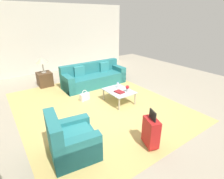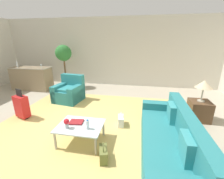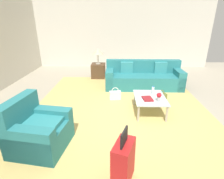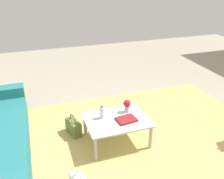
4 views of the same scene
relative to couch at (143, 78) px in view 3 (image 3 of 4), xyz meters
name	(u,v)px [view 3 (image 3 of 4)]	position (x,y,z in m)	size (l,w,h in m)	color
ground_plane	(129,121)	(-2.19, 0.60, -0.31)	(12.00, 12.00, 0.00)	#A89E89
wall_right	(123,33)	(2.87, 0.60, 1.24)	(0.12, 8.00, 3.10)	beige
area_rug	(120,108)	(-1.59, 0.80, -0.30)	(5.20, 4.40, 0.01)	tan
couch	(143,78)	(0.00, 0.00, 0.00)	(0.85, 2.47, 0.87)	teal
armchair	(37,132)	(-3.08, 2.27, 0.00)	(0.99, 0.98, 0.91)	teal
coffee_table	(150,99)	(-1.79, 0.10, 0.05)	(0.93, 0.72, 0.41)	silver
water_bottle	(153,90)	(-1.59, 0.00, 0.19)	(0.06, 0.06, 0.20)	silver
coffee_table_book	(147,99)	(-1.91, 0.18, 0.12)	(0.28, 0.21, 0.03)	maroon
flower_vase	(159,96)	(-2.01, -0.05, 0.22)	(0.11, 0.11, 0.21)	#B2B7BC
side_table	(98,71)	(1.01, 1.60, -0.04)	(0.52, 0.52, 0.54)	#513823
table_lamp	(98,52)	(1.01, 1.60, 0.70)	(0.43, 0.43, 0.58)	#ADA899
suitcase_red	(123,162)	(-3.79, 0.80, 0.05)	(0.45, 0.34, 0.85)	red
handbag_white	(115,95)	(-1.04, 0.93, -0.18)	(0.19, 0.34, 0.36)	white
handbag_olive	(160,98)	(-1.20, -0.31, -0.18)	(0.22, 0.35, 0.36)	olive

